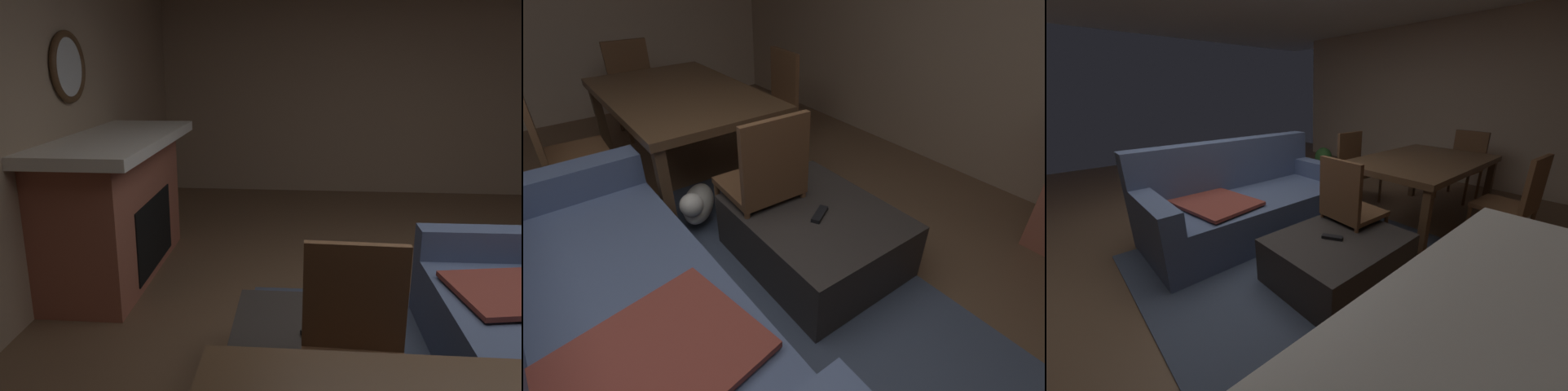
{
  "view_description": "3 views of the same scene",
  "coord_description": "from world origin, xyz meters",
  "views": [
    {
      "loc": [
        2.52,
        -1.06,
        1.67
      ],
      "look_at": [
        0.24,
        -1.24,
        1.05
      ],
      "focal_mm": 34.83,
      "sensor_mm": 36.0,
      "label": 1
    },
    {
      "loc": [
        -1.0,
        0.26,
        1.65
      ],
      "look_at": [
        0.37,
        -0.75,
        0.56
      ],
      "focal_mm": 25.96,
      "sensor_mm": 36.0,
      "label": 2
    },
    {
      "loc": [
        -1.16,
        -2.31,
        1.44
      ],
      "look_at": [
        0.03,
        -0.99,
        0.8
      ],
      "focal_mm": 20.02,
      "sensor_mm": 36.0,
      "label": 3
    }
  ],
  "objects": [
    {
      "name": "floor",
      "position": [
        0.0,
        0.0,
        0.0
      ],
      "size": [
        9.46,
        9.46,
        0.0
      ],
      "primitive_type": "plane",
      "color": "brown"
    },
    {
      "name": "small_dog",
      "position": [
        1.14,
        -0.56,
        0.17
      ],
      "size": [
        0.47,
        0.42,
        0.3
      ],
      "color": "silver",
      "rests_on": "ground"
    },
    {
      "name": "dining_chair_north",
      "position": [
        1.89,
        0.1,
        0.52
      ],
      "size": [
        0.45,
        0.45,
        0.93
      ],
      "color": "brown",
      "rests_on": "ground"
    },
    {
      "name": "dining_chair_south",
      "position": [
        1.88,
        -1.76,
        0.52
      ],
      "size": [
        0.48,
        0.48,
        0.93
      ],
      "color": "brown",
      "rests_on": "ground"
    },
    {
      "name": "dining_table",
      "position": [
        1.89,
        -0.83,
        0.67
      ],
      "size": [
        1.69,
        1.08,
        0.74
      ],
      "color": "#513823",
      "rests_on": "ground"
    },
    {
      "name": "couch",
      "position": [
        0.32,
        0.29,
        0.32
      ],
      "size": [
        2.11,
        1.03,
        0.94
      ],
      "color": "#4C5B7F",
      "rests_on": "ground"
    },
    {
      "name": "dining_chair_east",
      "position": [
        3.13,
        -0.83,
        0.52
      ],
      "size": [
        0.46,
        0.46,
        0.93
      ],
      "color": "brown",
      "rests_on": "ground"
    },
    {
      "name": "ottoman_coffee_table",
      "position": [
        0.37,
        -0.98,
        0.19
      ],
      "size": [
        1.0,
        0.81,
        0.38
      ],
      "primitive_type": "cube",
      "color": "#2D2826",
      "rests_on": "ground"
    },
    {
      "name": "tv_remote",
      "position": [
        0.31,
        -0.96,
        0.39
      ],
      "size": [
        0.12,
        0.16,
        0.02
      ],
      "primitive_type": "cube",
      "rotation": [
        0.0,
        0.0,
        0.52
      ],
      "color": "black",
      "rests_on": "ottoman_coffee_table"
    },
    {
      "name": "dining_chair_west",
      "position": [
        0.65,
        -0.82,
        0.52
      ],
      "size": [
        0.46,
        0.46,
        0.93
      ],
      "color": "brown",
      "rests_on": "ground"
    },
    {
      "name": "area_rug",
      "position": [
        0.37,
        -0.38,
        0.01
      ],
      "size": [
        2.6,
        2.0,
        0.01
      ],
      "primitive_type": "cube",
      "color": "#3D475B",
      "rests_on": "ground"
    }
  ]
}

